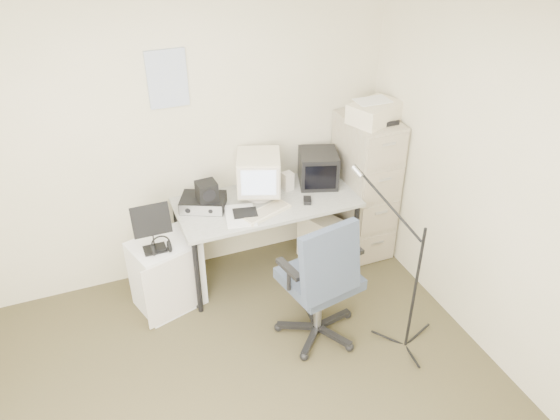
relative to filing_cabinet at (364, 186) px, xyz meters
name	(u,v)px	position (x,y,z in m)	size (l,w,h in m)	color
floor	(256,420)	(-1.58, -1.48, -0.66)	(3.60, 3.60, 0.01)	#413C29
ceiling	(242,35)	(-1.58, -1.48, 1.85)	(3.60, 3.60, 0.01)	white
wall_back	(176,139)	(-1.58, 0.32, 0.60)	(3.60, 0.02, 2.50)	beige
wall_right	(516,205)	(0.22, -1.48, 0.60)	(0.02, 3.60, 2.50)	beige
wall_calendar	(167,79)	(-1.60, 0.31, 1.10)	(0.30, 0.02, 0.44)	white
filing_cabinet	(364,186)	(0.00, 0.00, 0.00)	(0.40, 0.60, 1.30)	#BBB6A0
printer	(375,112)	(0.00, -0.06, 0.73)	(0.42, 0.28, 0.16)	beige
desk	(267,236)	(-0.95, -0.03, -0.29)	(1.50, 0.70, 0.73)	beige
crt_monitor	(259,176)	(-0.98, 0.06, 0.27)	(0.35, 0.37, 0.38)	beige
crt_tv	(318,168)	(-0.43, 0.09, 0.23)	(0.32, 0.34, 0.29)	black
desk_speaker	(288,181)	(-0.71, 0.08, 0.16)	(0.08, 0.08, 0.16)	beige
keyboard	(266,212)	(-1.02, -0.21, 0.09)	(0.42, 0.15, 0.02)	beige
mouse	(307,200)	(-0.64, -0.18, 0.10)	(0.06, 0.11, 0.03)	black
radio_receiver	(203,202)	(-1.47, 0.06, 0.13)	(0.35, 0.25, 0.10)	black
radio_speaker	(207,191)	(-1.44, 0.01, 0.26)	(0.16, 0.15, 0.16)	black
papers	(240,215)	(-1.23, -0.18, 0.09)	(0.23, 0.32, 0.02)	white
pc_tower	(324,240)	(-0.42, -0.09, -0.43)	(0.21, 0.48, 0.44)	beige
office_chair	(320,276)	(-0.87, -0.91, -0.09)	(0.65, 0.65, 1.12)	#435161
side_cart	(167,274)	(-1.86, -0.14, -0.34)	(0.49, 0.39, 0.61)	white
music_stand	(152,228)	(-1.93, -0.21, 0.17)	(0.28, 0.15, 0.41)	black
headphones	(161,247)	(-1.89, -0.26, 0.01)	(0.16, 0.16, 0.03)	black
mic_stand	(418,272)	(-0.30, -1.28, 0.05)	(0.02, 0.02, 1.41)	black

